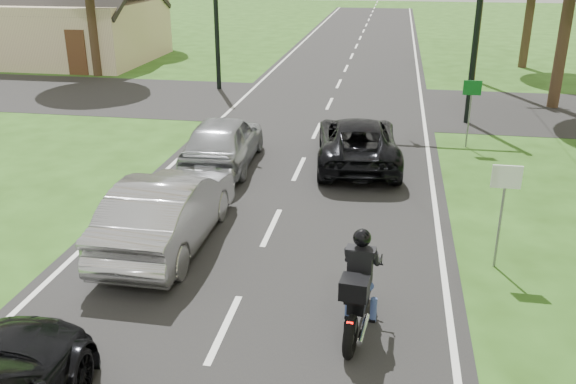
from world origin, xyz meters
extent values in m
plane|color=#264814|center=(0.00, 0.00, 0.00)|extent=(140.00, 140.00, 0.00)
cube|color=black|center=(0.00, 10.00, 0.01)|extent=(8.00, 100.00, 0.01)
cube|color=black|center=(0.00, 16.00, 0.01)|extent=(60.00, 7.00, 0.01)
torus|color=black|center=(2.25, 1.12, 0.32)|extent=(0.20, 0.65, 0.64)
torus|color=black|center=(2.10, -0.33, 0.32)|extent=(0.23, 0.71, 0.70)
cube|color=black|center=(2.18, 0.49, 0.61)|extent=(0.36, 0.94, 0.29)
sphere|color=black|center=(2.21, 0.73, 0.79)|extent=(0.33, 0.33, 0.33)
cube|color=black|center=(2.15, 0.16, 0.79)|extent=(0.38, 0.56, 0.10)
cube|color=#FF0C07|center=(2.09, -0.43, 0.63)|extent=(0.10, 0.04, 0.05)
cylinder|color=silver|center=(2.28, -0.05, 0.30)|extent=(0.17, 0.78, 0.09)
cylinder|color=black|center=(2.23, 0.93, 0.96)|extent=(0.60, 0.10, 0.03)
cube|color=black|center=(2.12, -0.13, 1.08)|extent=(0.46, 0.43, 0.31)
cube|color=black|center=(2.17, 0.35, 1.20)|extent=(0.41, 0.25, 0.58)
sphere|color=black|center=(2.18, 0.42, 1.66)|extent=(0.29, 0.29, 0.29)
cylinder|color=navy|center=(1.99, 0.69, 0.23)|extent=(0.13, 0.13, 0.44)
cylinder|color=navy|center=(2.41, 0.64, 0.23)|extent=(0.13, 0.13, 0.44)
imported|color=black|center=(1.59, 8.77, 0.69)|extent=(2.73, 5.07, 1.35)
imported|color=#A5A5A9|center=(-1.96, 2.83, 0.78)|extent=(1.65, 4.68, 1.54)
imported|color=#9C9FA4|center=(-2.18, 7.88, 0.77)|extent=(1.99, 4.51, 1.51)
cylinder|color=black|center=(5.20, 14.00, 3.00)|extent=(0.20, 0.20, 6.00)
cylinder|color=black|center=(-5.20, 18.00, 3.00)|extent=(0.20, 0.20, 6.00)
cylinder|color=slate|center=(4.70, 3.00, 1.00)|extent=(0.05, 0.05, 2.00)
cube|color=silver|center=(4.70, 2.97, 1.90)|extent=(0.55, 0.04, 0.45)
cylinder|color=slate|center=(4.90, 11.00, 1.00)|extent=(0.05, 0.05, 2.00)
cube|color=#0C591E|center=(4.90, 10.97, 1.90)|extent=(0.55, 0.04, 0.45)
cylinder|color=#332316|center=(8.80, 17.00, 3.50)|extent=(0.44, 0.44, 7.00)
cylinder|color=#332316|center=(9.20, 26.00, 3.22)|extent=(0.44, 0.44, 6.44)
cylinder|color=#332316|center=(-12.00, 20.00, 3.08)|extent=(0.44, 0.44, 6.16)
cube|color=tan|center=(-16.00, 24.00, 1.60)|extent=(10.00, 8.00, 3.20)
camera|label=1|loc=(2.50, -8.21, 5.85)|focal=38.00mm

